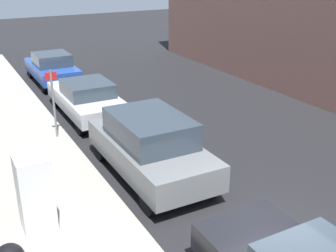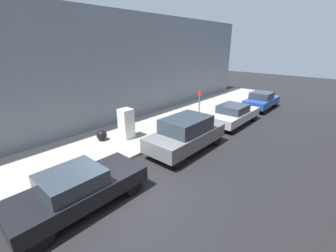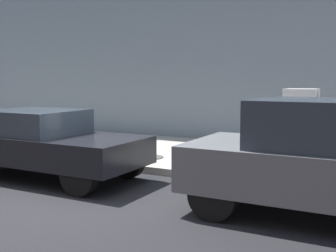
# 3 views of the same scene
# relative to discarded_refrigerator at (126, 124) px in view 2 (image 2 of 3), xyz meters

# --- Properties ---
(ground_plane) EXTENTS (80.00, 80.00, 0.00)m
(ground_plane) POSITION_rel_discarded_refrigerator_xyz_m (3.74, -2.99, -1.00)
(ground_plane) COLOR black
(sidewalk_slab) EXTENTS (4.52, 44.00, 0.16)m
(sidewalk_slab) POSITION_rel_discarded_refrigerator_xyz_m (-0.26, -2.99, -0.92)
(sidewalk_slab) COLOR #9E998E
(sidewalk_slab) RESTS_ON ground
(building_facade_near) EXTENTS (2.22, 39.60, 7.22)m
(building_facade_near) POSITION_rel_discarded_refrigerator_xyz_m (-3.63, -2.99, 2.61)
(building_facade_near) COLOR slate
(building_facade_near) RESTS_ON ground
(discarded_refrigerator) EXTENTS (0.68, 0.70, 1.69)m
(discarded_refrigerator) POSITION_rel_discarded_refrigerator_xyz_m (0.00, 0.00, 0.00)
(discarded_refrigerator) COLOR white
(discarded_refrigerator) RESTS_ON sidewalk_slab
(manhole_cover) EXTENTS (0.70, 0.70, 0.02)m
(manhole_cover) POSITION_rel_discarded_refrigerator_xyz_m (1.03, -3.37, -0.84)
(manhole_cover) COLOR #47443F
(manhole_cover) RESTS_ON sidewalk_slab
(street_sign_post) EXTENTS (0.36, 0.07, 2.23)m
(street_sign_post) POSITION_rel_discarded_refrigerator_xyz_m (1.65, 4.81, 0.41)
(street_sign_post) COLOR slate
(street_sign_post) RESTS_ON sidewalk_slab
(fire_hydrant) EXTENTS (0.22, 0.22, 0.79)m
(fire_hydrant) POSITION_rel_discarded_refrigerator_xyz_m (1.59, -4.93, -0.44)
(fire_hydrant) COLOR slate
(fire_hydrant) RESTS_ON sidewalk_slab
(trash_bag) EXTENTS (0.57, 0.57, 0.57)m
(trash_bag) POSITION_rel_discarded_refrigerator_xyz_m (-0.77, -1.15, -0.56)
(trash_bag) COLOR black
(trash_bag) RESTS_ON sidewalk_slab
(parked_sedan_dark) EXTENTS (1.81, 4.42, 1.42)m
(parked_sedan_dark) POSITION_rel_discarded_refrigerator_xyz_m (3.28, -4.64, -0.26)
(parked_sedan_dark) COLOR black
(parked_sedan_dark) RESTS_ON ground
(parked_suv_gray) EXTENTS (1.96, 4.51, 1.77)m
(parked_suv_gray) POSITION_rel_discarded_refrigerator_xyz_m (3.28, 1.21, -0.08)
(parked_suv_gray) COLOR slate
(parked_suv_gray) RESTS_ON ground
(parked_sedan_silver) EXTENTS (1.84, 4.49, 1.39)m
(parked_sedan_silver) POSITION_rel_discarded_refrigerator_xyz_m (3.28, 6.60, -0.28)
(parked_sedan_silver) COLOR silver
(parked_sedan_silver) RESTS_ON ground
(parked_hatchback_blue) EXTENTS (1.76, 4.06, 1.46)m
(parked_hatchback_blue) POSITION_rel_discarded_refrigerator_xyz_m (3.28, 11.79, -0.25)
(parked_hatchback_blue) COLOR #23479E
(parked_hatchback_blue) RESTS_ON ground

